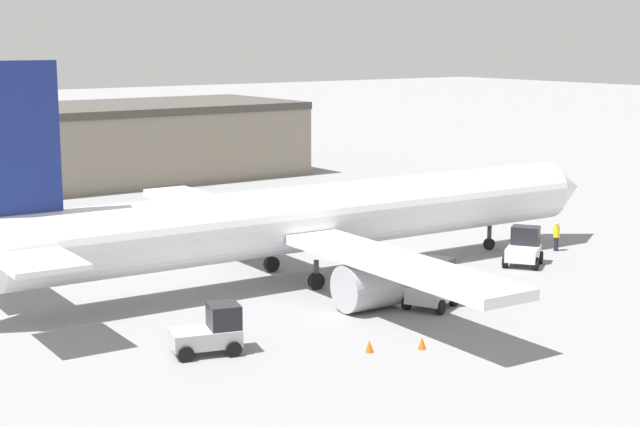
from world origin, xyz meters
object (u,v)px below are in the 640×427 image
(belt_loader_truck, at_px, (433,285))
(pushback_tug, at_px, (212,331))
(safety_cone_near, at_px, (422,343))
(safety_cone_far, at_px, (369,346))
(airplane, at_px, (304,220))
(ground_crew_worker, at_px, (556,236))
(baggage_tug, at_px, (524,248))

(belt_loader_truck, xyz_separation_m, pushback_tug, (-12.62, -0.03, -0.15))
(belt_loader_truck, bearing_deg, pushback_tug, 154.82)
(safety_cone_near, distance_m, safety_cone_far, 2.35)
(belt_loader_truck, bearing_deg, airplane, 77.62)
(pushback_tug, distance_m, safety_cone_far, 6.80)
(pushback_tug, bearing_deg, ground_crew_worker, 26.85)
(airplane, relative_size, safety_cone_far, 77.93)
(pushback_tug, bearing_deg, safety_cone_far, -18.53)
(pushback_tug, height_order, safety_cone_near, pushback_tug)
(baggage_tug, height_order, belt_loader_truck, belt_loader_truck)
(safety_cone_near, bearing_deg, airplane, 77.63)
(baggage_tug, relative_size, safety_cone_far, 5.96)
(safety_cone_far, bearing_deg, baggage_tug, 23.45)
(airplane, relative_size, baggage_tug, 13.07)
(belt_loader_truck, relative_size, pushback_tug, 0.96)
(baggage_tug, height_order, safety_cone_far, baggage_tug)
(belt_loader_truck, bearing_deg, ground_crew_worker, -6.18)
(ground_crew_worker, bearing_deg, airplane, -157.12)
(ground_crew_worker, height_order, belt_loader_truck, belt_loader_truck)
(airplane, distance_m, safety_cone_far, 13.78)
(safety_cone_near, height_order, safety_cone_far, same)
(safety_cone_far, bearing_deg, safety_cone_near, -24.16)
(pushback_tug, xyz_separation_m, safety_cone_near, (7.72, -4.81, -0.69))
(airplane, xyz_separation_m, belt_loader_truck, (1.97, -8.55, -2.24))
(airplane, height_order, baggage_tug, airplane)
(ground_crew_worker, distance_m, baggage_tug, 4.75)
(ground_crew_worker, height_order, safety_cone_far, ground_crew_worker)
(ground_crew_worker, relative_size, belt_loader_truck, 0.58)
(airplane, distance_m, pushback_tug, 13.89)
(safety_cone_near, bearing_deg, ground_crew_worker, 26.73)
(baggage_tug, height_order, pushback_tug, baggage_tug)
(airplane, bearing_deg, belt_loader_truck, -74.91)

